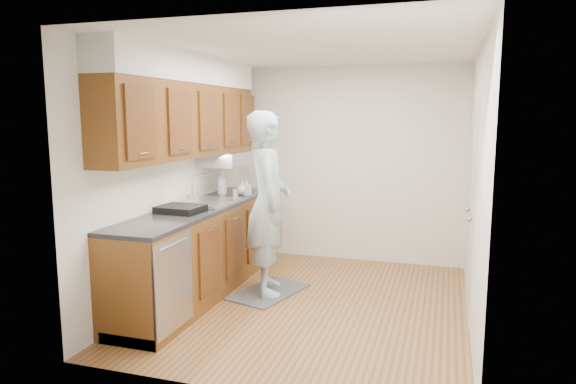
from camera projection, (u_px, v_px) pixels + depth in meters
The scene contains 15 objects.
floor at pixel (311, 304), 5.15m from camera, with size 3.50×3.50×0.00m, color #9A663A.
ceiling at pixel (312, 48), 4.78m from camera, with size 3.50×3.50×0.00m, color white.
wall_left at pixel (174, 176), 5.41m from camera, with size 0.02×3.50×2.50m, color silver.
wall_right at pixel (476, 187), 4.53m from camera, with size 0.02×3.50×2.50m, color silver.
wall_back at pixel (346, 165), 6.62m from camera, with size 3.00×0.02×2.50m, color silver.
counter at pixel (202, 248), 5.43m from camera, with size 0.64×2.80×1.30m.
upper_cabinets at pixel (189, 109), 5.30m from camera, with size 0.47×2.80×1.21m.
closet_door at pixel (472, 207), 4.85m from camera, with size 0.02×1.22×2.05m, color white.
floor_mat at pixel (269, 292), 5.49m from camera, with size 0.52×0.88×0.02m, color slate.
person at pixel (268, 191), 5.33m from camera, with size 0.76×0.51×2.17m, color #A1BAC3.
soap_bottle_a at pixel (222, 183), 6.07m from camera, with size 0.11×0.11×0.29m, color silver.
soap_bottle_b at pixel (246, 187), 6.09m from camera, with size 0.09×0.09×0.20m, color silver.
soap_bottle_c at pixel (243, 187), 6.10m from camera, with size 0.15×0.15×0.19m, color silver.
steel_can at pixel (236, 194), 5.85m from camera, with size 0.06×0.06×0.11m, color #A5A5AA.
dish_rack at pixel (181, 209), 5.02m from camera, with size 0.41×0.35×0.07m, color black.
Camera 1 is at (1.25, -4.77, 1.88)m, focal length 32.00 mm.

